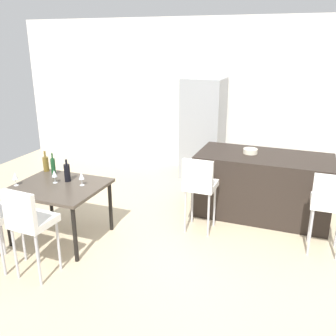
# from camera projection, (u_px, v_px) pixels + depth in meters

# --- Properties ---
(ground_plane) EXTENTS (10.00, 10.00, 0.00)m
(ground_plane) POSITION_uv_depth(u_px,v_px,m) (213.00, 244.00, 4.78)
(ground_plane) COLOR #C6B28E
(back_wall) EXTENTS (10.00, 0.12, 2.90)m
(back_wall) POSITION_uv_depth(u_px,v_px,m) (255.00, 99.00, 6.87)
(back_wall) COLOR silver
(back_wall) RESTS_ON ground_plane
(kitchen_island) EXTENTS (1.89, 0.93, 0.92)m
(kitchen_island) POSITION_uv_depth(u_px,v_px,m) (262.00, 185.00, 5.47)
(kitchen_island) COLOR black
(kitchen_island) RESTS_ON ground_plane
(bar_chair_left) EXTENTS (0.40, 0.40, 1.05)m
(bar_chair_left) POSITION_uv_depth(u_px,v_px,m) (200.00, 183.00, 4.89)
(bar_chair_left) COLOR white
(bar_chair_left) RESTS_ON ground_plane
(bar_chair_middle) EXTENTS (0.40, 0.40, 1.05)m
(bar_chair_middle) POSITION_uv_depth(u_px,v_px,m) (329.00, 201.00, 4.35)
(bar_chair_middle) COLOR white
(bar_chair_middle) RESTS_ON ground_plane
(dining_table) EXTENTS (1.11, 0.95, 0.74)m
(dining_table) POSITION_uv_depth(u_px,v_px,m) (59.00, 191.00, 4.73)
(dining_table) COLOR #4C4238
(dining_table) RESTS_ON ground_plane
(dining_chair_far) EXTENTS (0.42, 0.42, 1.05)m
(dining_chair_far) POSITION_uv_depth(u_px,v_px,m) (29.00, 219.00, 3.90)
(dining_chair_far) COLOR white
(dining_chair_far) RESTS_ON ground_plane
(wine_bottle_inner) EXTENTS (0.08, 0.08, 0.30)m
(wine_bottle_inner) POSITION_uv_depth(u_px,v_px,m) (67.00, 172.00, 4.81)
(wine_bottle_inner) COLOR black
(wine_bottle_inner) RESTS_ON dining_table
(wine_bottle_left) EXTENTS (0.06, 0.06, 0.31)m
(wine_bottle_left) POSITION_uv_depth(u_px,v_px,m) (53.00, 166.00, 5.05)
(wine_bottle_left) COLOR #194723
(wine_bottle_left) RESTS_ON dining_table
(wine_bottle_middle) EXTENTS (0.08, 0.08, 0.29)m
(wine_bottle_middle) POSITION_uv_depth(u_px,v_px,m) (46.00, 164.00, 5.19)
(wine_bottle_middle) COLOR brown
(wine_bottle_middle) RESTS_ON dining_table
(wine_glass_right) EXTENTS (0.07, 0.07, 0.17)m
(wine_glass_right) POSITION_uv_depth(u_px,v_px,m) (15.00, 176.00, 4.66)
(wine_glass_right) COLOR silver
(wine_glass_right) RESTS_ON dining_table
(wine_glass_far) EXTENTS (0.07, 0.07, 0.17)m
(wine_glass_far) POSITION_uv_depth(u_px,v_px,m) (81.00, 176.00, 4.67)
(wine_glass_far) COLOR silver
(wine_glass_far) RESTS_ON dining_table
(wine_glass_near) EXTENTS (0.07, 0.07, 0.17)m
(wine_glass_near) POSITION_uv_depth(u_px,v_px,m) (54.00, 174.00, 4.75)
(wine_glass_near) COLOR silver
(wine_glass_near) RESTS_ON dining_table
(refrigerator) EXTENTS (0.72, 0.68, 1.84)m
(refrigerator) POSITION_uv_depth(u_px,v_px,m) (203.00, 128.00, 6.95)
(refrigerator) COLOR #939699
(refrigerator) RESTS_ON ground_plane
(fruit_bowl) EXTENTS (0.21, 0.21, 0.07)m
(fruit_bowl) POSITION_uv_depth(u_px,v_px,m) (250.00, 151.00, 5.40)
(fruit_bowl) COLOR beige
(fruit_bowl) RESTS_ON kitchen_island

